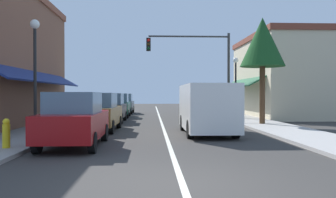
{
  "coord_description": "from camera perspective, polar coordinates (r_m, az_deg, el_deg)",
  "views": [
    {
      "loc": [
        -0.58,
        -6.55,
        1.7
      ],
      "look_at": [
        0.4,
        14.67,
        1.42
      ],
      "focal_mm": 37.82,
      "sensor_mm": 36.0,
      "label": 1
    }
  ],
  "objects": [
    {
      "name": "van_in_lane",
      "position": [
        15.3,
        6.24,
        -1.33
      ],
      "size": [
        2.01,
        5.18,
        2.12
      ],
      "rotation": [
        0.0,
        0.0,
        -0.0
      ],
      "color": "silver",
      "rests_on": "ground"
    },
    {
      "name": "sidewalk_right",
      "position": [
        25.35,
        11.27,
        -2.98
      ],
      "size": [
        2.6,
        56.0,
        0.12
      ],
      "primitive_type": "cube",
      "color": "#A39E99",
      "rests_on": "ground"
    },
    {
      "name": "sidewalk_left",
      "position": [
        25.09,
        -13.95,
        -3.03
      ],
      "size": [
        2.6,
        56.0,
        0.12
      ],
      "primitive_type": "cube",
      "color": "gray",
      "rests_on": "ground"
    },
    {
      "name": "street_lamp_right_mid",
      "position": [
        24.14,
        10.85,
        3.49
      ],
      "size": [
        0.36,
        0.36,
        4.17
      ],
      "color": "black",
      "rests_on": "ground"
    },
    {
      "name": "street_lamp_left_near",
      "position": [
        14.67,
        -20.65,
        6.23
      ],
      "size": [
        0.36,
        0.36,
        4.59
      ],
      "color": "black",
      "rests_on": "ground"
    },
    {
      "name": "parked_car_second_left",
      "position": [
        16.71,
        -11.16,
        -2.09
      ],
      "size": [
        1.88,
        4.15,
        1.77
      ],
      "rotation": [
        0.0,
        0.0,
        -0.03
      ],
      "color": "brown",
      "rests_on": "ground"
    },
    {
      "name": "parked_car_nearest_left",
      "position": [
        11.86,
        -14.84,
        -3.24
      ],
      "size": [
        1.8,
        4.11,
        1.77
      ],
      "rotation": [
        0.0,
        0.0,
        0.01
      ],
      "color": "maroon",
      "rests_on": "ground"
    },
    {
      "name": "lane_center_stripe",
      "position": [
        24.62,
        -1.28,
        -3.21
      ],
      "size": [
        0.14,
        52.0,
        0.01
      ],
      "primitive_type": "cube",
      "color": "silver",
      "rests_on": "ground"
    },
    {
      "name": "parked_car_distant_left",
      "position": [
        31.75,
        -7.23,
        -0.75
      ],
      "size": [
        1.8,
        4.11,
        1.77
      ],
      "rotation": [
        0.0,
        0.0,
        -0.01
      ],
      "color": "#4C5156",
      "rests_on": "ground"
    },
    {
      "name": "fire_hydrant",
      "position": [
        11.5,
        -24.62,
        -5.05
      ],
      "size": [
        0.22,
        0.22,
        0.87
      ],
      "color": "gold",
      "rests_on": "ground"
    },
    {
      "name": "traffic_signal_mast_arm",
      "position": [
        24.84,
        5.25,
        6.34
      ],
      "size": [
        5.84,
        0.5,
        5.99
      ],
      "color": "#333333",
      "rests_on": "ground"
    },
    {
      "name": "ground_plane",
      "position": [
        24.62,
        -1.28,
        -3.22
      ],
      "size": [
        80.0,
        80.0,
        0.0
      ],
      "primitive_type": "plane",
      "color": "#33302D"
    },
    {
      "name": "parked_car_third_left",
      "position": [
        21.89,
        -9.33,
        -1.42
      ],
      "size": [
        1.82,
        4.12,
        1.77
      ],
      "rotation": [
        0.0,
        0.0,
        -0.01
      ],
      "color": "black",
      "rests_on": "ground"
    },
    {
      "name": "tree_right_near",
      "position": [
        20.0,
        14.98,
        8.71
      ],
      "size": [
        2.41,
        2.41,
        5.86
      ],
      "color": "#4C331E",
      "rests_on": "ground"
    },
    {
      "name": "storefront_right_block",
      "position": [
        28.28,
        17.35,
        3.46
      ],
      "size": [
        5.86,
        10.2,
        6.11
      ],
      "color": "beige",
      "rests_on": "ground"
    },
    {
      "name": "parked_car_far_left",
      "position": [
        26.6,
        -8.13,
        -1.04
      ],
      "size": [
        1.81,
        4.12,
        1.77
      ],
      "rotation": [
        0.0,
        0.0,
        0.01
      ],
      "color": "#0F4C33",
      "rests_on": "ground"
    }
  ]
}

